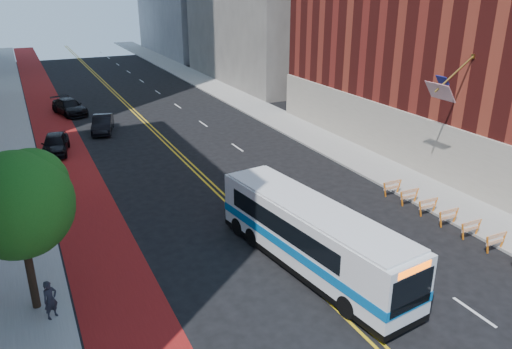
{
  "coord_description": "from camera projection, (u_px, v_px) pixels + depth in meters",
  "views": [
    {
      "loc": [
        -10.66,
        -13.38,
        12.67
      ],
      "look_at": [
        -0.3,
        8.0,
        3.41
      ],
      "focal_mm": 35.0,
      "sensor_mm": 36.0,
      "label": 1
    }
  ],
  "objects": [
    {
      "name": "street_tree",
      "position": [
        19.0,
        200.0,
        18.87
      ],
      "size": [
        4.2,
        4.2,
        6.7
      ],
      "color": "black",
      "rests_on": "sidewalk_left"
    },
    {
      "name": "transit_bus",
      "position": [
        310.0,
        235.0,
        23.11
      ],
      "size": [
        4.04,
        11.89,
        3.2
      ],
      "rotation": [
        0.0,
        0.0,
        0.13
      ],
      "color": "silver",
      "rests_on": "ground"
    },
    {
      "name": "sidewalk_right",
      "position": [
        271.0,
        115.0,
        50.16
      ],
      "size": [
        4.0,
        140.0,
        0.15
      ],
      "primitive_type": "cube",
      "color": "gray",
      "rests_on": "ground"
    },
    {
      "name": "bus_lane_paint",
      "position": [
        59.0,
        142.0,
        42.02
      ],
      "size": [
        3.6,
        140.0,
        0.01
      ],
      "primitive_type": "cube",
      "color": "maroon",
      "rests_on": "ground"
    },
    {
      "name": "lane_dashes",
      "position": [
        178.0,
        106.0,
        53.96
      ],
      "size": [
        0.14,
        98.2,
        0.01
      ],
      "color": "silver",
      "rests_on": "ground"
    },
    {
      "name": "construction_barriers",
      "position": [
        459.0,
        221.0,
        26.68
      ],
      "size": [
        1.42,
        10.91,
        1.0
      ],
      "color": "orange",
      "rests_on": "ground"
    },
    {
      "name": "car_a",
      "position": [
        55.0,
        144.0,
        38.93
      ],
      "size": [
        2.7,
        4.91,
        1.58
      ],
      "primitive_type": "imported",
      "rotation": [
        0.0,
        0.0,
        -0.19
      ],
      "color": "black",
      "rests_on": "ground"
    },
    {
      "name": "pedestrian",
      "position": [
        50.0,
        300.0,
        19.59
      ],
      "size": [
        0.71,
        0.64,
        1.64
      ],
      "primitive_type": "imported",
      "rotation": [
        0.0,
        0.0,
        0.54
      ],
      "color": "black",
      "rests_on": "sidewalk_left"
    },
    {
      "name": "center_line_outer",
      "position": [
        155.0,
        130.0,
        45.38
      ],
      "size": [
        0.14,
        140.0,
        0.01
      ],
      "primitive_type": "cube",
      "color": "gold",
      "rests_on": "ground"
    },
    {
      "name": "center_line_inner",
      "position": [
        152.0,
        130.0,
        45.23
      ],
      "size": [
        0.14,
        140.0,
        0.01
      ],
      "primitive_type": "cube",
      "color": "gold",
      "rests_on": "ground"
    },
    {
      "name": "sidewalk_left",
      "position": [
        8.0,
        147.0,
        40.41
      ],
      "size": [
        4.0,
        140.0,
        0.15
      ],
      "primitive_type": "cube",
      "color": "gray",
      "rests_on": "ground"
    },
    {
      "name": "car_b",
      "position": [
        103.0,
        124.0,
        44.42
      ],
      "size": [
        2.73,
        4.84,
        1.51
      ],
      "primitive_type": "imported",
      "rotation": [
        0.0,
        0.0,
        -0.26
      ],
      "color": "black",
      "rests_on": "ground"
    },
    {
      "name": "car_c",
      "position": [
        69.0,
        107.0,
        50.33
      ],
      "size": [
        3.47,
        5.7,
        1.54
      ],
      "primitive_type": "imported",
      "rotation": [
        0.0,
        0.0,
        0.26
      ],
      "color": "black",
      "rests_on": "ground"
    },
    {
      "name": "ground",
      "position": [
        349.0,
        317.0,
        20.15
      ],
      "size": [
        160.0,
        160.0,
        0.0
      ],
      "primitive_type": "plane",
      "color": "black",
      "rests_on": "ground"
    }
  ]
}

